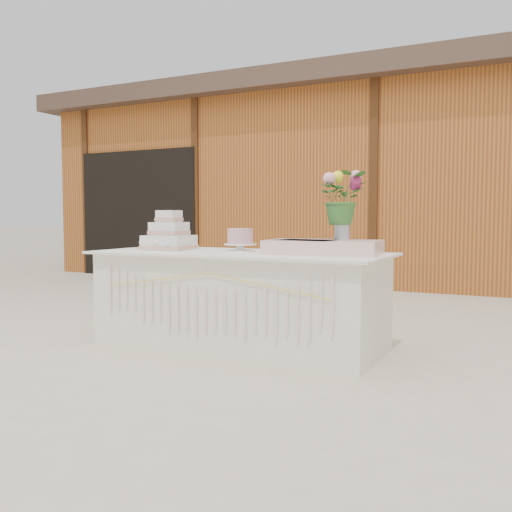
% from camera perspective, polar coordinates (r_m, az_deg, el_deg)
% --- Properties ---
extents(ground, '(80.00, 80.00, 0.00)m').
position_cam_1_polar(ground, '(4.70, -1.68, -9.02)').
color(ground, beige).
rests_on(ground, ground).
extents(barn, '(12.60, 4.60, 3.30)m').
position_cam_1_polar(barn, '(10.27, 14.60, 7.32)').
color(barn, '#A25C21').
rests_on(barn, ground).
extents(cake_table, '(2.40, 1.00, 0.77)m').
position_cam_1_polar(cake_table, '(4.63, -1.72, -4.35)').
color(cake_table, white).
rests_on(cake_table, ground).
extents(wedding_cake, '(0.40, 0.40, 0.34)m').
position_cam_1_polar(wedding_cake, '(4.98, -8.67, 1.96)').
color(wedding_cake, white).
rests_on(wedding_cake, cake_table).
extents(pink_cake_stand, '(0.26, 0.26, 0.19)m').
position_cam_1_polar(pink_cake_stand, '(4.63, -1.58, 1.74)').
color(pink_cake_stand, white).
rests_on(pink_cake_stand, cake_table).
extents(satin_runner, '(0.90, 0.58, 0.11)m').
position_cam_1_polar(satin_runner, '(4.37, 6.78, 0.89)').
color(satin_runner, beige).
rests_on(satin_runner, cake_table).
extents(flower_vase, '(0.12, 0.12, 0.17)m').
position_cam_1_polar(flower_vase, '(4.38, 8.61, 2.66)').
color(flower_vase, '#BBBBC0').
rests_on(flower_vase, satin_runner).
extents(bouquet, '(0.47, 0.45, 0.40)m').
position_cam_1_polar(bouquet, '(4.39, 8.65, 6.38)').
color(bouquet, '#32692A').
rests_on(bouquet, flower_vase).
extents(loose_flowers, '(0.27, 0.36, 0.02)m').
position_cam_1_polar(loose_flowers, '(5.22, -10.00, 0.87)').
color(loose_flowers, '#CA7B96').
rests_on(loose_flowers, cake_table).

